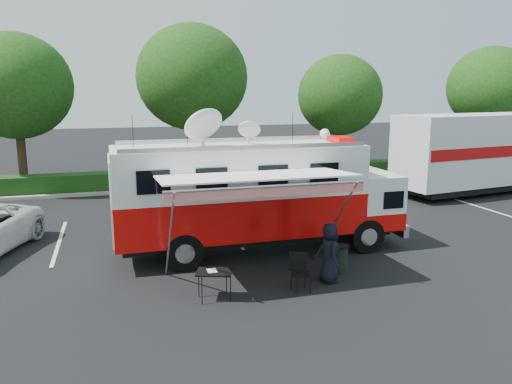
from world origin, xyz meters
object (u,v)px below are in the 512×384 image
(command_truck, at_px, (258,194))
(trash_bin, at_px, (339,259))
(folding_table, at_px, (214,273))
(semi_trailer, at_px, (505,150))

(command_truck, height_order, trash_bin, command_truck)
(folding_table, bearing_deg, semi_trailer, 28.73)
(command_truck, height_order, folding_table, command_truck)
(command_truck, distance_m, folding_table, 4.22)
(command_truck, relative_size, trash_bin, 11.89)
(semi_trailer, bearing_deg, trash_bin, -147.46)
(folding_table, height_order, semi_trailer, semi_trailer)
(trash_bin, bearing_deg, semi_trailer, 32.54)
(trash_bin, relative_size, semi_trailer, 0.06)
(command_truck, relative_size, semi_trailer, 0.70)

